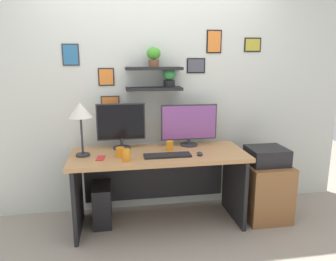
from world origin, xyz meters
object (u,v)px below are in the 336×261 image
Objects in this scene: desk at (158,171)px; pen_cup at (170,146)px; computer_tower_left at (102,203)px; computer_mouse at (200,154)px; keyboard at (167,155)px; monitor_left at (121,124)px; drawer_cabinet at (264,190)px; printer at (267,156)px; water_cup at (126,155)px; monitor_right at (189,124)px; cell_phone at (101,158)px; desk_lamp at (80,113)px; coffee_mug at (120,152)px.

desk is 0.28m from pen_cup.
pen_cup is (0.12, -0.01, 0.26)m from desk.
computer_mouse is at bearing -15.65° from computer_tower_left.
keyboard is 0.88m from computer_tower_left.
monitor_left is 0.82× the size of drawer_cabinet.
printer is (0.99, -0.09, -0.13)m from pen_cup.
monitor_left is 1.10× the size of keyboard.
water_cup is 0.73m from computer_tower_left.
monitor_right is 0.42m from computer_mouse.
cell_phone is at bearing 177.06° from computer_mouse.
desk is 17.04× the size of pen_cup.
water_cup is at bearing -140.93° from desk.
monitor_left is at bearing 169.88° from drawer_cabinet.
pen_cup reaches higher than computer_mouse.
desk is at bearing 108.66° from keyboard.
printer is at bearing 4.86° from keyboard.
desk_lamp reaches higher than pen_cup.
monitor_right is 1.10m from desk_lamp.
desk_lamp reaches higher than drawer_cabinet.
desk is at bearing 174.88° from printer.
desk is 0.29m from keyboard.
monitor_right is at bearing 93.51° from computer_mouse.
cell_phone reaches higher than computer_tower_left.
monitor_left is 0.45m from desk_lamp.
desk_lamp is 0.91m from pen_cup.
desk is 0.66m from computer_tower_left.
printer is (1.48, 0.03, -0.12)m from coffee_mug.
pen_cup is 0.91m from computer_tower_left.
desk_lamp is 3.62× the size of cell_phone.
computer_mouse is 0.88m from drawer_cabinet.
desk_lamp is at bearing 169.23° from keyboard.
pen_cup is at bearing 73.35° from keyboard.
printer is at bearing -5.12° from desk.
coffee_mug is (0.35, -0.09, -0.37)m from desk_lamp.
printer is (1.05, 0.09, -0.09)m from keyboard.
coffee_mug is 0.14m from water_cup.
monitor_right is at bearing 21.89° from coffee_mug.
drawer_cabinet is at bearing 6.44° from water_cup.
pen_cup is (-0.23, -0.17, -0.18)m from monitor_right.
desk is at bearing 22.86° from cell_phone.
water_cup is at bearing -173.56° from printer.
water_cup is at bearing -169.32° from keyboard.
desk is 15.49× the size of water_cup.
monitor_right reaches higher than keyboard.
pen_cup is 0.91× the size of water_cup.
desk is 0.58m from monitor_right.
keyboard reaches higher than desk.
keyboard reaches higher than computer_tower_left.
keyboard is 4.89× the size of computer_mouse.
computer_tower_left is at bearing 174.46° from printer.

